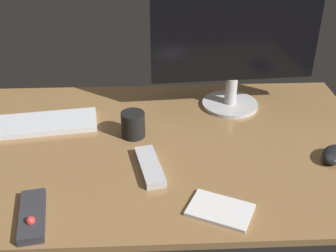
% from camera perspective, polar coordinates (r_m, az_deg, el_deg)
% --- Properties ---
extents(desk, '(1.40, 0.84, 0.02)m').
position_cam_1_polar(desk, '(1.34, -2.45, -2.74)').
color(desk, olive).
rests_on(desk, ground).
extents(monitor, '(0.56, 0.20, 0.43)m').
position_cam_1_polar(monitor, '(1.47, 8.84, 11.06)').
color(monitor, beige).
rests_on(monitor, desk).
extents(keyboard, '(0.43, 0.19, 0.02)m').
position_cam_1_polar(keyboard, '(1.49, -17.43, 0.20)').
color(keyboard, silver).
rests_on(keyboard, desk).
extents(computer_mouse, '(0.12, 0.12, 0.04)m').
position_cam_1_polar(computer_mouse, '(1.34, 21.08, -3.53)').
color(computer_mouse, black).
rests_on(computer_mouse, desk).
extents(media_remote, '(0.09, 0.19, 0.04)m').
position_cam_1_polar(media_remote, '(1.11, -17.48, -11.23)').
color(media_remote, '#2D2D33').
rests_on(media_remote, desk).
extents(tv_remote, '(0.09, 0.19, 0.02)m').
position_cam_1_polar(tv_remote, '(1.22, -2.47, -5.34)').
color(tv_remote, '#B7B7BC').
rests_on(tv_remote, desk).
extents(coffee_mug, '(0.07, 0.07, 0.08)m').
position_cam_1_polar(coffee_mug, '(1.36, -4.63, 0.20)').
color(coffee_mug, black).
rests_on(coffee_mug, desk).
extents(notepad, '(0.18, 0.16, 0.01)m').
position_cam_1_polar(notepad, '(1.09, 6.90, -10.94)').
color(notepad, silver).
rests_on(notepad, desk).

